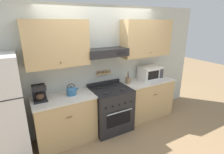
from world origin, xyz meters
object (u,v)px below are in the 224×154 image
at_px(stove_range, 111,109).
at_px(coffee_maker, 39,93).
at_px(microwave, 150,73).
at_px(utensil_crock, 128,80).
at_px(tea_kettle, 71,90).
at_px(refrigerator, 1,113).

height_order(stove_range, coffee_maker, coffee_maker).
bearing_deg(microwave, utensil_crock, -178.43).
distance_m(tea_kettle, coffee_maker, 0.56).
bearing_deg(stove_range, microwave, 5.93).
relative_size(refrigerator, microwave, 3.45).
bearing_deg(utensil_crock, microwave, 1.57).
bearing_deg(coffee_maker, stove_range, -5.30).
bearing_deg(utensil_crock, tea_kettle, -180.00).
height_order(refrigerator, tea_kettle, refrigerator).
bearing_deg(tea_kettle, coffee_maker, 177.61).
xyz_separation_m(coffee_maker, microwave, (2.48, -0.01, 0.01)).
bearing_deg(tea_kettle, stove_range, -7.34).
bearing_deg(refrigerator, stove_range, 0.12).
height_order(tea_kettle, utensil_crock, utensil_crock).
xyz_separation_m(tea_kettle, utensil_crock, (1.28, 0.00, -0.01)).
bearing_deg(tea_kettle, microwave, 0.53).
relative_size(refrigerator, utensil_crock, 6.23).
bearing_deg(utensil_crock, coffee_maker, 179.28).
height_order(refrigerator, microwave, refrigerator).
distance_m(refrigerator, tea_kettle, 1.15).
bearing_deg(stove_range, utensil_crock, 11.55).
xyz_separation_m(stove_range, utensil_crock, (0.49, 0.10, 0.53)).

